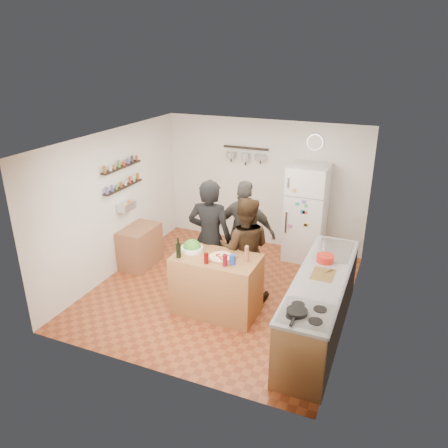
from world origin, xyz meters
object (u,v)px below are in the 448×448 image
at_px(salad_bowl, 192,249).
at_px(fridge, 306,213).
at_px(person_left, 210,238).
at_px(side_table, 140,246).
at_px(person_back, 245,232).
at_px(prep_island, 217,284).
at_px(wall_clock, 315,142).
at_px(person_center, 245,249).
at_px(wine_bottle, 178,250).
at_px(skillet, 297,312).
at_px(pepper_mill, 247,255).
at_px(salt_canister, 232,260).
at_px(counter_run, 320,306).
at_px(red_bowl, 325,258).

bearing_deg(salad_bowl, fridge, 61.98).
bearing_deg(person_left, side_table, -21.01).
bearing_deg(person_back, prep_island, 86.64).
bearing_deg(wall_clock, person_center, -104.71).
xyz_separation_m(wine_bottle, wall_clock, (1.29, 2.87, 1.13)).
bearing_deg(skillet, pepper_mill, 133.72).
xyz_separation_m(prep_island, fridge, (0.79, 2.32, 0.45)).
bearing_deg(fridge, wall_clock, 90.00).
bearing_deg(person_back, salt_canister, 101.21).
height_order(salad_bowl, fridge, fridge).
distance_m(pepper_mill, fridge, 2.30).
xyz_separation_m(person_center, side_table, (-2.14, 0.30, -0.47)).
bearing_deg(counter_run, person_left, 166.03).
relative_size(red_bowl, fridge, 0.14).
distance_m(skillet, side_table, 3.86).
bearing_deg(counter_run, person_center, 157.68).
distance_m(person_left, counter_run, 1.98).
relative_size(pepper_mill, side_table, 0.24).
xyz_separation_m(wine_bottle, side_table, (-1.40, 1.08, -0.65)).
xyz_separation_m(fridge, side_table, (-2.69, -1.46, -0.54)).
height_order(wine_bottle, side_table, wine_bottle).
relative_size(person_center, fridge, 0.93).
bearing_deg(salt_canister, skillet, -37.19).
relative_size(pepper_mill, salt_canister, 1.37).
xyz_separation_m(prep_island, person_left, (-0.32, 0.48, 0.50)).
xyz_separation_m(salad_bowl, wine_bottle, (-0.08, -0.27, 0.08)).
distance_m(prep_island, salad_bowl, 0.65).
bearing_deg(salt_canister, person_left, 135.87).
height_order(person_back, wall_clock, wall_clock).
bearing_deg(person_center, skillet, 113.08).
distance_m(pepper_mill, side_table, 2.57).
relative_size(person_center, side_table, 2.10).
bearing_deg(counter_run, skillet, -95.68).
bearing_deg(fridge, counter_run, -71.94).
xyz_separation_m(wine_bottle, salt_canister, (0.80, 0.10, -0.04)).
relative_size(prep_island, side_table, 1.56).
xyz_separation_m(salt_canister, person_center, (-0.06, 0.68, -0.14)).
bearing_deg(salt_canister, person_center, 95.23).
bearing_deg(person_back, person_center, 109.50).
bearing_deg(wall_clock, side_table, -146.29).
xyz_separation_m(pepper_mill, person_center, (-0.21, 0.51, -0.17)).
height_order(salad_bowl, person_left, person_left).
height_order(prep_island, fridge, fridge).
height_order(person_left, counter_run, person_left).
xyz_separation_m(prep_island, red_bowl, (1.49, 0.44, 0.52)).
bearing_deg(counter_run, fridge, 108.06).
xyz_separation_m(person_center, counter_run, (1.30, -0.53, -0.39)).
bearing_deg(prep_island, red_bowl, 16.55).
bearing_deg(red_bowl, prep_island, -163.45).
bearing_deg(salad_bowl, prep_island, -6.79).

